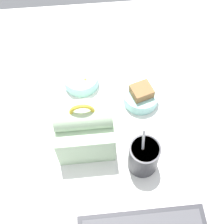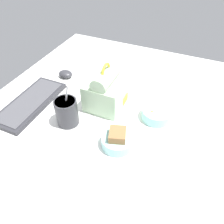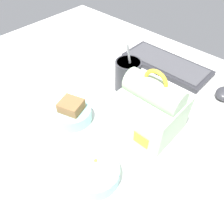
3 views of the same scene
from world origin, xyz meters
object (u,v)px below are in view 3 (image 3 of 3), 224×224
Objects in this scene: bento_bowl_snacks at (95,173)px; lunch_bag at (151,109)px; keyboard at (167,64)px; bento_bowl_sandwich at (72,113)px; soup_cup at (128,75)px.

lunch_bag is at bearing 91.02° from bento_bowl_snacks.
keyboard is 2.96× the size of bento_bowl_sandwich.
soup_cup is 1.59× the size of bento_bowl_sandwich.
bento_bowl_sandwich is 20.56cm from bento_bowl_snacks.
bento_bowl_sandwich is at bearing -97.18° from soup_cup.
lunch_bag reaches higher than bento_bowl_snacks.
keyboard is 42.43cm from bento_bowl_sandwich.
lunch_bag reaches higher than soup_cup.
bento_bowl_sandwich reaches higher than bento_bowl_snacks.
lunch_bag is (12.76, -29.48, 6.44)cm from keyboard.
bento_bowl_snacks is (0.38, -21.31, -5.23)cm from lunch_bag.
bento_bowl_sandwich is 0.98× the size of bento_bowl_snacks.
bento_bowl_sandwich reaches higher than keyboard.
soup_cup reaches higher than bento_bowl_sandwich.
lunch_bag reaches higher than keyboard.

